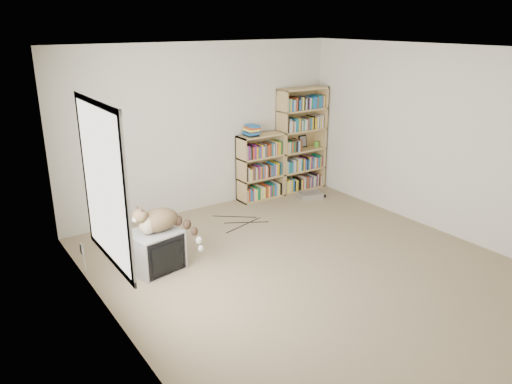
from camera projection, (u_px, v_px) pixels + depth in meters
floor at (308, 268)px, 5.91m from camera, size 4.50×5.00×0.01m
wall_back at (204, 128)px, 7.46m from camera, size 4.50×0.02×2.50m
wall_left at (112, 207)px, 4.31m from camera, size 0.02×5.00×2.50m
wall_right at (440, 141)px, 6.70m from camera, size 0.02×5.00×2.50m
ceiling at (316, 49)px, 5.10m from camera, size 4.50×5.00×0.02m
window at (104, 185)px, 4.43m from camera, size 0.02×1.22×1.52m
crt_tv at (154, 251)px, 5.81m from camera, size 0.64×0.59×0.48m
cat at (164, 223)px, 5.73m from camera, size 0.76×0.52×0.58m
bookcase_tall at (301, 142)px, 8.42m from camera, size 0.87×0.30×1.74m
bookcase_short at (260, 169)px, 8.09m from camera, size 0.78×0.30×1.07m
book_stack at (252, 130)px, 7.78m from camera, size 0.20×0.26×0.17m
green_mug at (316, 144)px, 8.61m from camera, size 0.08×0.08×0.09m
framed_print at (303, 141)px, 8.55m from camera, size 0.16×0.05×0.21m
dvd_player at (310, 195)px, 8.24m from camera, size 0.43×0.36×0.08m
wall_outlet at (81, 249)px, 5.67m from camera, size 0.01×0.08×0.13m
floor_cables at (251, 216)px, 7.48m from camera, size 1.20×0.70×0.01m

